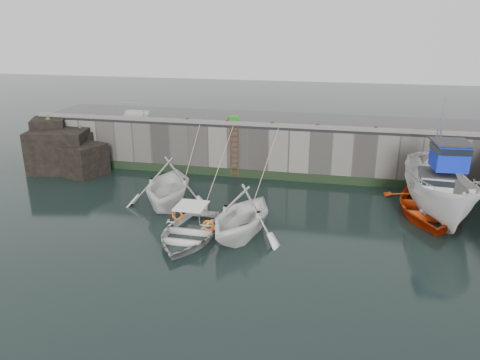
% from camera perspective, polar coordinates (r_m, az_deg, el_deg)
% --- Properties ---
extents(ground, '(120.00, 120.00, 0.00)m').
position_cam_1_polar(ground, '(19.01, -1.76, -9.21)').
color(ground, black).
rests_on(ground, ground).
extents(quay_back, '(30.00, 5.00, 3.00)m').
position_cam_1_polar(quay_back, '(30.00, 4.20, 4.33)').
color(quay_back, slate).
rests_on(quay_back, ground).
extents(road_back, '(30.00, 5.00, 0.16)m').
position_cam_1_polar(road_back, '(29.65, 4.28, 7.29)').
color(road_back, black).
rests_on(road_back, quay_back).
extents(kerb_back, '(30.00, 0.30, 0.20)m').
position_cam_1_polar(kerb_back, '(27.34, 3.53, 6.73)').
color(kerb_back, slate).
rests_on(kerb_back, road_back).
extents(algae_back, '(30.00, 0.08, 0.50)m').
position_cam_1_polar(algae_back, '(27.93, 3.35, 0.60)').
color(algae_back, black).
rests_on(algae_back, ground).
extents(rock_outcrop, '(5.85, 4.24, 3.41)m').
position_cam_1_polar(rock_outcrop, '(31.59, -20.71, 3.45)').
color(rock_outcrop, black).
rests_on(rock_outcrop, ground).
extents(ladder, '(0.51, 0.08, 3.20)m').
position_cam_1_polar(ladder, '(27.89, -0.68, 3.47)').
color(ladder, '#3F1E0F').
rests_on(ladder, ground).
extents(boat_near_white, '(5.35, 5.92, 2.74)m').
position_cam_1_polar(boat_near_white, '(24.43, -8.66, -2.90)').
color(boat_near_white, silver).
rests_on(boat_near_white, ground).
extents(boat_near_white_rope, '(0.04, 3.72, 3.10)m').
position_cam_1_polar(boat_near_white_rope, '(27.81, -5.83, -0.09)').
color(boat_near_white_rope, tan).
rests_on(boat_near_white_rope, ground).
extents(boat_near_blue, '(3.48, 4.85, 1.00)m').
position_cam_1_polar(boat_near_blue, '(20.64, -6.28, -6.96)').
color(boat_near_blue, silver).
rests_on(boat_near_blue, ground).
extents(boat_near_blue_rope, '(0.04, 6.73, 3.10)m').
position_cam_1_polar(boat_near_blue_rope, '(25.58, -2.24, -1.70)').
color(boat_near_blue_rope, tan).
rests_on(boat_near_blue_rope, ground).
extents(boat_near_blacktrim, '(5.15, 5.64, 2.54)m').
position_cam_1_polar(boat_near_blacktrim, '(20.73, 0.18, -6.72)').
color(boat_near_blacktrim, white).
rests_on(boat_near_blacktrim, ground).
extents(boat_near_blacktrim_rope, '(0.04, 6.06, 3.10)m').
position_cam_1_polar(boat_near_blacktrim_rope, '(25.47, 2.76, -1.80)').
color(boat_near_blacktrim_rope, tan).
rests_on(boat_near_blacktrim_rope, ground).
extents(boat_far_white, '(3.42, 7.65, 5.87)m').
position_cam_1_polar(boat_far_white, '(24.40, 23.23, -1.28)').
color(boat_far_white, white).
rests_on(boat_far_white, ground).
extents(boat_far_orange, '(5.11, 6.84, 4.35)m').
position_cam_1_polar(boat_far_orange, '(24.72, 22.23, -2.80)').
color(boat_far_orange, '#F2400C').
rests_on(boat_far_orange, ground).
extents(fish_crate, '(0.75, 0.63, 0.31)m').
position_cam_1_polar(fish_crate, '(28.85, -0.78, 7.50)').
color(fish_crate, '#1F8217').
rests_on(fish_crate, road_back).
extents(railing, '(1.60, 1.05, 1.00)m').
position_cam_1_polar(railing, '(30.94, -12.47, 7.91)').
color(railing, '#A5A8AD').
rests_on(railing, road_back).
extents(bollard_a, '(0.18, 0.18, 0.28)m').
position_cam_1_polar(bollard_a, '(28.64, -6.43, 7.27)').
color(bollard_a, '#3F1E0F').
rests_on(bollard_a, road_back).
extents(bollard_b, '(0.18, 0.18, 0.28)m').
position_cam_1_polar(bollard_b, '(27.93, -1.54, 7.09)').
color(bollard_b, '#3F1E0F').
rests_on(bollard_b, road_back).
extents(bollard_c, '(0.18, 0.18, 0.28)m').
position_cam_1_polar(bollard_c, '(27.40, 3.98, 6.83)').
color(bollard_c, '#3F1E0F').
rests_on(bollard_c, road_back).
extents(bollard_d, '(0.18, 0.18, 0.28)m').
position_cam_1_polar(bollard_d, '(27.13, 9.45, 6.51)').
color(bollard_d, '#3F1E0F').
rests_on(bollard_d, road_back).
extents(bollard_e, '(0.18, 0.18, 0.28)m').
position_cam_1_polar(bollard_e, '(27.15, 16.23, 6.02)').
color(bollard_e, '#3F1E0F').
rests_on(bollard_e, road_back).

